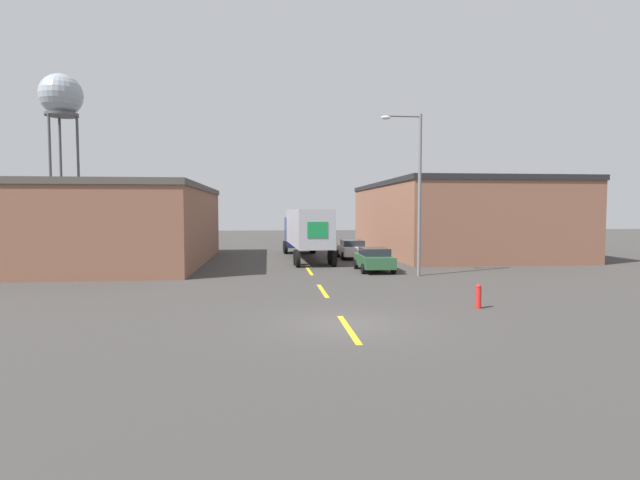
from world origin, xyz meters
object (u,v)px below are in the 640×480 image
(water_tower, at_px, (61,99))
(street_lamp, at_px, (416,184))
(fire_hydrant, at_px, (478,296))
(parked_car_right_mid, at_px, (374,259))
(semi_truck, at_px, (306,229))
(parked_car_right_far, at_px, (352,249))

(water_tower, xyz_separation_m, street_lamp, (30.63, -28.13, -10.42))
(water_tower, bearing_deg, fire_hydrant, -51.46)
(parked_car_right_mid, xyz_separation_m, fire_hydrant, (1.55, -12.34, -0.30))
(semi_truck, relative_size, parked_car_right_far, 3.23)
(parked_car_right_far, distance_m, street_lamp, 11.97)
(parked_car_right_far, bearing_deg, water_tower, 149.00)
(parked_car_right_mid, distance_m, fire_hydrant, 12.44)
(water_tower, relative_size, street_lamp, 1.94)
(semi_truck, height_order, parked_car_right_far, semi_truck)
(parked_car_right_mid, relative_size, water_tower, 0.23)
(semi_truck, relative_size, parked_car_right_mid, 3.23)
(parked_car_right_far, height_order, water_tower, water_tower)
(water_tower, height_order, street_lamp, water_tower)
(parked_car_right_mid, xyz_separation_m, street_lamp, (1.92, -2.47, 4.62))
(semi_truck, xyz_separation_m, fire_hydrant, (5.26, -20.94, -1.89))
(semi_truck, relative_size, fire_hydrant, 14.25)
(semi_truck, relative_size, street_lamp, 1.46)
(parked_car_right_mid, relative_size, street_lamp, 0.45)
(street_lamp, bearing_deg, water_tower, 137.44)
(street_lamp, bearing_deg, parked_car_right_mid, 127.89)
(semi_truck, bearing_deg, street_lamp, -65.43)
(semi_truck, bearing_deg, parked_car_right_far, -5.45)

